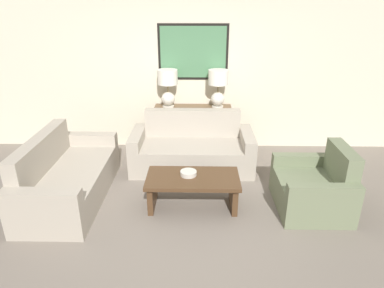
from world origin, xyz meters
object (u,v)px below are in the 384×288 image
Objects in this scene: coffee_table at (193,185)px; armchair_near_back_wall at (314,188)px; table_lamp_left at (168,85)px; table_lamp_right at (218,85)px; couch_by_side at (67,178)px; console_table at (193,129)px; couch_by_back_wall at (192,150)px; decorative_bowl at (188,173)px.

armchair_near_back_wall is (1.56, 0.01, -0.04)m from coffee_table.
table_lamp_left and table_lamp_right have the same top height.
coffee_table is at bearing -102.12° from table_lamp_right.
coffee_table is (1.70, -0.19, 0.02)m from couch_by_side.
table_lamp_left is 0.64× the size of armchair_near_back_wall.
armchair_near_back_wall is at bearing 0.27° from coffee_table.
couch_by_side is (-1.67, -1.64, -0.11)m from console_table.
couch_by_back_wall reaches higher than coffee_table.
decorative_bowl is (-0.45, -1.78, -0.74)m from table_lamp_right.
console_table is at bearing 0.00° from table_lamp_left.
armchair_near_back_wall is (2.01, -1.82, -0.92)m from table_lamp_left.
console_table is 2.08× the size of table_lamp_right.
decorative_bowl is (0.40, -1.78, -0.74)m from table_lamp_left.
table_lamp_left reaches higher than couch_by_side.
table_lamp_right is at bearing 0.00° from table_lamp_left.
couch_by_back_wall is (0.00, -0.66, -0.11)m from console_table.
couch_by_back_wall is at bearing 91.47° from coffee_table.
coffee_table is at bearing -88.53° from couch_by_back_wall.
armchair_near_back_wall is at bearing -1.35° from decorative_bowl.
couch_by_back_wall is 9.07× the size of decorative_bowl.
table_lamp_left is 1.97m from decorative_bowl.
console_table is 6.30× the size of decorative_bowl.
couch_by_side reaches higher than armchair_near_back_wall.
couch_by_side is at bearing 173.57° from coffee_table.
console_table is at bearing 131.16° from armchair_near_back_wall.
couch_by_back_wall is (0.42, -0.66, -0.91)m from table_lamp_left.
table_lamp_right reaches higher than decorative_bowl.
armchair_near_back_wall is (1.59, -1.16, -0.01)m from couch_by_back_wall.
table_lamp_right reaches higher than couch_by_back_wall.
couch_by_side is 1.61× the size of coffee_table.
table_lamp_left is at bearing 102.52° from decorative_bowl.
couch_by_back_wall is 1.13m from decorative_bowl.
decorative_bowl is (-0.06, 0.05, 0.14)m from coffee_table.
decorative_bowl is (1.64, -0.15, 0.17)m from couch_by_side.
decorative_bowl is at bearing -90.86° from console_table.
table_lamp_left is (-0.42, 0.00, 0.79)m from console_table.
console_table is at bearing 90.00° from couch_by_back_wall.
couch_by_side is 1.71m from coffee_table.
couch_by_side reaches higher than coffee_table.
couch_by_back_wall reaches higher than armchair_near_back_wall.
couch_by_side is (-1.67, -0.98, 0.00)m from couch_by_back_wall.
table_lamp_left is at bearing 122.58° from couch_by_back_wall.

